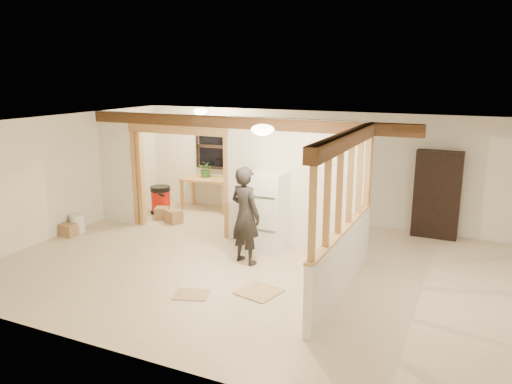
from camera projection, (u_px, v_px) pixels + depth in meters
The scene contains 28 objects.
floor at pixel (258, 267), 8.80m from camera, with size 9.00×6.50×0.01m, color beige.
ceiling at pixel (258, 124), 8.21m from camera, with size 9.00×6.50×0.01m, color white.
wall_back at pixel (318, 166), 11.37m from camera, with size 9.00×0.01×2.50m, color silver.
wall_front at pixel (138, 261), 5.64m from camera, with size 9.00×0.01×2.50m, color silver.
wall_left at pixel (62, 175), 10.35m from camera, with size 0.01×6.50×2.50m, color silver.
partition_left_stub at pixel (117, 167), 11.23m from camera, with size 0.90×0.12×2.50m, color white.
partition_center at pixel (294, 185), 9.48m from camera, with size 2.80×0.12×2.50m, color white.
doorway_frame at pixel (179, 180), 10.58m from camera, with size 2.46×0.14×2.20m, color tan.
header_beam_back at pixel (238, 123), 9.71m from camera, with size 7.00×0.18×0.22m, color #55351D.
header_beam_right at pixel (347, 140), 7.23m from camera, with size 0.18×3.30×0.22m, color #55351D.
pony_wall at pixel (342, 261), 7.67m from camera, with size 0.12×3.20×1.00m, color white.
stud_partition at pixel (345, 188), 7.40m from camera, with size 0.14×3.20×1.32m, color tan.
window_back at pixel (216, 147), 12.30m from camera, with size 1.12×0.10×1.10m, color black.
ceiling_dome_main at pixel (263, 129), 7.65m from camera, with size 0.36×0.36×0.16m, color #FFEABF.
ceiling_dome_util at pixel (201, 111), 11.27m from camera, with size 0.32×0.32×0.14m, color #FFEABF.
hanging_bulb at pixel (204, 129), 10.52m from camera, with size 0.07×0.07×0.07m, color #FFD88C.
refrigerator at pixel (268, 212), 9.42m from camera, with size 0.63×0.61×1.53m, color white.
woman at pixel (245, 215), 8.79m from camera, with size 0.64×0.42×1.76m, color black.
work_table at pixel (208, 194), 12.36m from camera, with size 1.27×0.64×0.80m, color tan.
potted_plant at pixel (206, 169), 12.32m from camera, with size 0.37×0.32×0.41m, color #2A6E27.
shop_vac at pixel (161, 200), 12.07m from camera, with size 0.52×0.52×0.68m, color #A71508.
bookshelf at pixel (437, 195), 10.18m from camera, with size 0.90×0.30×1.81m, color black.
bucket at pixel (78, 223), 10.64m from camera, with size 0.31×0.31×0.39m, color white.
box_util_a at pixel (174, 217), 11.31m from camera, with size 0.34×0.30×0.30m, color #9A724A.
box_util_b at pixel (162, 213), 11.62m from camera, with size 0.30×0.30×0.28m, color #9A724A.
box_front at pixel (68, 230), 10.42m from camera, with size 0.31×0.25×0.25m, color #9A724A.
floor_panel_near at pixel (259, 292), 7.75m from camera, with size 0.60×0.60×0.02m, color tan.
floor_panel_far at pixel (191, 294), 7.66m from camera, with size 0.51×0.41×0.02m, color tan.
Camera 1 is at (3.45, -7.49, 3.33)m, focal length 35.00 mm.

